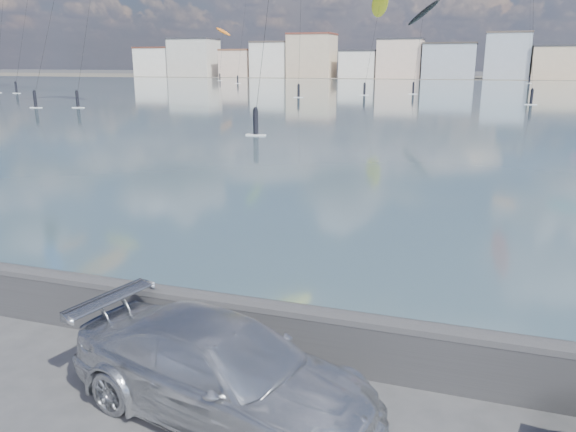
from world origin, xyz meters
name	(u,v)px	position (x,y,z in m)	size (l,w,h in m)	color
bay_water	(453,94)	(0.00, 91.50, 0.01)	(500.00, 177.00, 0.00)	#30515A
far_shore_strip	(469,78)	(0.00, 200.00, 0.01)	(500.00, 60.00, 0.00)	#4C473D
seawall	(211,318)	(0.00, 2.70, 0.58)	(400.00, 0.36, 1.08)	#28282B
far_buildings	(474,59)	(1.31, 186.00, 6.03)	(240.79, 13.26, 14.60)	white
car_silver	(223,371)	(1.04, 0.98, 0.70)	(1.96, 4.83, 1.40)	silver
kitesurfer_1	(223,32)	(-68.68, 151.77, 13.51)	(8.07, 10.77, 15.58)	orange
kitesurfer_14	(380,5)	(-13.39, 96.06, 14.41)	(5.20, 17.97, 16.99)	yellow
kitesurfer_17	(423,14)	(-6.86, 104.75, 13.51)	(7.46, 19.63, 16.38)	black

